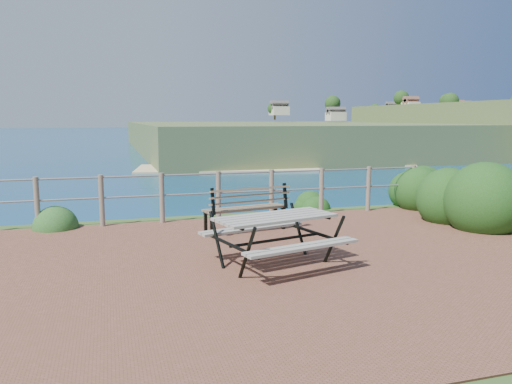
# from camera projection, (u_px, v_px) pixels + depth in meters

# --- Properties ---
(ground) EXTENTS (10.00, 7.00, 0.12)m
(ground) POSITION_uv_depth(u_px,v_px,m) (269.00, 265.00, 7.15)
(ground) COLOR brown
(ground) RESTS_ON ground
(ocean) EXTENTS (1200.00, 1200.00, 0.00)m
(ocean) POSITION_uv_depth(u_px,v_px,m) (112.00, 124.00, 196.79)
(ocean) COLOR #125171
(ocean) RESTS_ON ground
(safety_railing) EXTENTS (9.40, 0.10, 1.00)m
(safety_railing) POSITION_uv_depth(u_px,v_px,m) (218.00, 193.00, 10.24)
(safety_railing) COLOR #6B5B4C
(safety_railing) RESTS_ON ground
(distant_bay) EXTENTS (290.00, 232.36, 24.00)m
(distant_bay) POSITION_uv_depth(u_px,v_px,m) (473.00, 126.00, 248.27)
(distant_bay) COLOR #496532
(distant_bay) RESTS_ON ground
(picnic_table) EXTENTS (1.81, 1.44, 0.71)m
(picnic_table) POSITION_uv_depth(u_px,v_px,m) (275.00, 235.00, 7.04)
(picnic_table) COLOR gray
(picnic_table) RESTS_ON ground
(park_bench) EXTENTS (1.61, 0.67, 0.88)m
(park_bench) POSITION_uv_depth(u_px,v_px,m) (245.00, 201.00, 9.14)
(park_bench) COLOR brown
(park_bench) RESTS_ON ground
(shrub_right_front) EXTENTS (1.52, 1.52, 2.15)m
(shrub_right_front) POSITION_uv_depth(u_px,v_px,m) (476.00, 224.00, 9.97)
(shrub_right_front) COLOR #193B12
(shrub_right_front) RESTS_ON ground
(shrub_right_edge) EXTENTS (1.15, 1.15, 1.64)m
(shrub_right_edge) POSITION_uv_depth(u_px,v_px,m) (426.00, 207.00, 11.90)
(shrub_right_edge) COLOR #193B12
(shrub_right_edge) RESTS_ON ground
(shrub_lip_west) EXTENTS (0.87, 0.87, 0.65)m
(shrub_lip_west) POSITION_uv_depth(u_px,v_px,m) (47.00, 227.00, 9.67)
(shrub_lip_west) COLOR #1D491B
(shrub_lip_west) RESTS_ON ground
(shrub_lip_east) EXTENTS (0.78, 0.78, 0.52)m
(shrub_lip_east) POSITION_uv_depth(u_px,v_px,m) (308.00, 207.00, 11.86)
(shrub_lip_east) COLOR #193B12
(shrub_lip_east) RESTS_ON ground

